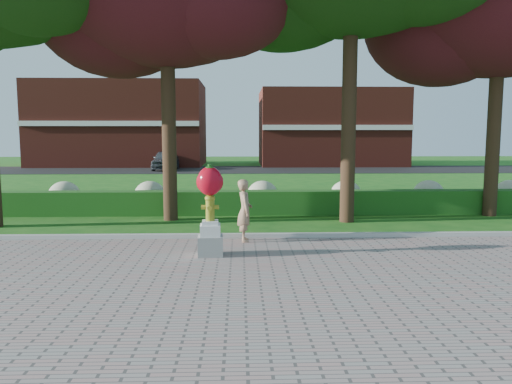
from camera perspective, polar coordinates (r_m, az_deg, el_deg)
The scene contains 11 objects.
ground at distance 10.02m, azimuth -2.95°, elevation -9.02°, with size 100.00×100.00×0.00m, color #165415.
walkway at distance 6.26m, azimuth -3.68°, elevation -18.80°, with size 40.00×14.00×0.04m, color gray.
curb at distance 12.92m, azimuth -2.70°, elevation -5.10°, with size 40.00×0.18×0.15m, color #ADADA5.
lawn_hedge at distance 16.81m, azimuth -2.50°, elevation -1.22°, with size 24.00×0.70×0.80m, color #214914.
hydrangea_row at distance 17.78m, azimuth -0.63°, elevation -0.30°, with size 20.10×1.10×0.99m.
street at distance 37.75m, azimuth -2.14°, elevation 2.58°, with size 50.00×8.00×0.02m, color black.
building_left at distance 44.83m, azimuth -15.12°, elevation 7.47°, with size 14.00×8.00×7.00m, color maroon.
building_right at distance 44.34m, azimuth 8.36°, elevation 7.25°, with size 12.00×8.00×6.40m, color maroon.
hydrant_sculpture at distance 10.95m, azimuth -5.27°, elevation -1.77°, with size 0.59×0.57×2.02m.
woman at distance 12.40m, azimuth -1.30°, elevation -2.12°, with size 0.57×0.37×1.55m, color #A37B5D.
parked_car at distance 38.07m, azimuth -10.29°, elevation 3.64°, with size 1.75×4.34×1.48m, color #45494E.
Camera 1 is at (0.20, -9.65, 2.71)m, focal length 35.00 mm.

